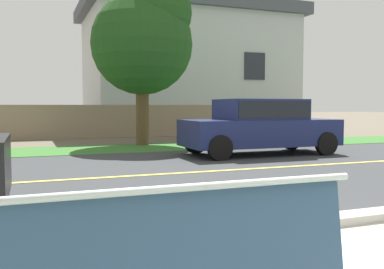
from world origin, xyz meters
name	(u,v)px	position (x,y,z in m)	size (l,w,h in m)	color
ground_plane	(123,166)	(0.00, 8.00, 0.00)	(140.00, 140.00, 0.00)	#665B4C
curb_edge	(235,232)	(0.00, 2.35, 0.06)	(44.00, 0.30, 0.11)	#ADA89E
street_asphalt	(139,176)	(0.00, 6.50, 0.00)	(52.00, 8.00, 0.01)	#383A3D
road_centre_line	(139,175)	(0.00, 6.50, 0.01)	(48.00, 0.14, 0.01)	#E0CC4C
far_verge_grass	(97,149)	(0.00, 11.89, 0.01)	(48.00, 2.80, 0.02)	#38702D
car_navy_near	(260,124)	(4.04, 8.90, 0.85)	(4.30, 1.86, 1.54)	navy
shade_tree_left	(145,36)	(1.81, 12.79, 3.72)	(3.47, 3.47, 5.73)	brown
garden_wall	(137,121)	(2.45, 16.84, 0.70)	(13.00, 0.36, 1.40)	gray
house_across_street	(187,69)	(5.99, 20.04, 3.31)	(10.97, 6.91, 6.54)	#B7BCC1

